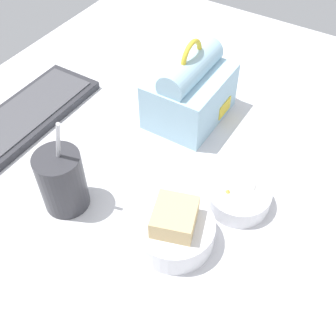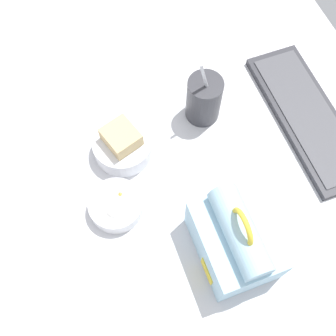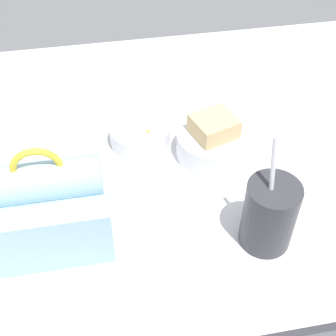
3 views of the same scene
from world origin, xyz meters
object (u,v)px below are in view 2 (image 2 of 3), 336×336
at_px(lunch_bag, 236,239).
at_px(soup_cup, 204,99).
at_px(bento_bowl_sandwich, 123,145).
at_px(keyboard, 307,117).
at_px(bento_bowl_snacks, 116,205).

distance_m(lunch_bag, soup_cup, 0.34).
xyz_separation_m(lunch_bag, soup_cup, (-0.33, 0.07, -0.01)).
bearing_deg(lunch_bag, bento_bowl_sandwich, -154.64).
height_order(keyboard, bento_bowl_snacks, bento_bowl_snacks).
bearing_deg(soup_cup, bento_bowl_snacks, -58.74).
relative_size(soup_cup, bento_bowl_snacks, 1.72).
relative_size(bento_bowl_sandwich, bento_bowl_snacks, 1.17).
distance_m(keyboard, bento_bowl_sandwich, 0.45).
xyz_separation_m(soup_cup, bento_bowl_snacks, (0.16, -0.27, -0.04)).
xyz_separation_m(keyboard, soup_cup, (-0.10, -0.23, 0.05)).
relative_size(keyboard, soup_cup, 2.02).
xyz_separation_m(keyboard, bento_bowl_snacks, (0.06, -0.50, 0.01)).
relative_size(lunch_bag, bento_bowl_snacks, 1.62).
height_order(lunch_bag, soup_cup, soup_cup).
relative_size(soup_cup, bento_bowl_sandwich, 1.47).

